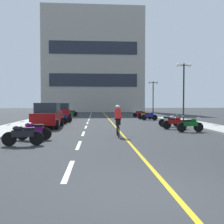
% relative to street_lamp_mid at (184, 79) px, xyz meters
% --- Properties ---
extents(ground_plane, '(140.00, 140.00, 0.00)m').
position_rel_street_lamp_mid_xyz_m(ground_plane, '(-7.11, 2.57, -4.08)').
color(ground_plane, '#2D3033').
extents(curb_left, '(2.40, 72.00, 0.12)m').
position_rel_street_lamp_mid_xyz_m(curb_left, '(-14.31, 5.57, -4.02)').
color(curb_left, '#A8A8A3').
rests_on(curb_left, ground).
extents(curb_right, '(2.40, 72.00, 0.12)m').
position_rel_street_lamp_mid_xyz_m(curb_right, '(0.09, 5.57, -4.02)').
color(curb_right, '#A8A8A3').
rests_on(curb_right, ground).
extents(lane_dash_0, '(0.14, 2.20, 0.01)m').
position_rel_street_lamp_mid_xyz_m(lane_dash_0, '(-9.11, -16.43, -4.08)').
color(lane_dash_0, silver).
rests_on(lane_dash_0, ground).
extents(lane_dash_1, '(0.14, 2.20, 0.01)m').
position_rel_street_lamp_mid_xyz_m(lane_dash_1, '(-9.11, -12.43, -4.08)').
color(lane_dash_1, silver).
rests_on(lane_dash_1, ground).
extents(lane_dash_2, '(0.14, 2.20, 0.01)m').
position_rel_street_lamp_mid_xyz_m(lane_dash_2, '(-9.11, -8.43, -4.08)').
color(lane_dash_2, silver).
rests_on(lane_dash_2, ground).
extents(lane_dash_3, '(0.14, 2.20, 0.01)m').
position_rel_street_lamp_mid_xyz_m(lane_dash_3, '(-9.11, -4.43, -4.08)').
color(lane_dash_3, silver).
rests_on(lane_dash_3, ground).
extents(lane_dash_4, '(0.14, 2.20, 0.01)m').
position_rel_street_lamp_mid_xyz_m(lane_dash_4, '(-9.11, -0.43, -4.08)').
color(lane_dash_4, silver).
rests_on(lane_dash_4, ground).
extents(lane_dash_5, '(0.14, 2.20, 0.01)m').
position_rel_street_lamp_mid_xyz_m(lane_dash_5, '(-9.11, 3.57, -4.08)').
color(lane_dash_5, silver).
rests_on(lane_dash_5, ground).
extents(lane_dash_6, '(0.14, 2.20, 0.01)m').
position_rel_street_lamp_mid_xyz_m(lane_dash_6, '(-9.11, 7.57, -4.08)').
color(lane_dash_6, silver).
rests_on(lane_dash_6, ground).
extents(lane_dash_7, '(0.14, 2.20, 0.01)m').
position_rel_street_lamp_mid_xyz_m(lane_dash_7, '(-9.11, 11.57, -4.08)').
color(lane_dash_7, silver).
rests_on(lane_dash_7, ground).
extents(lane_dash_8, '(0.14, 2.20, 0.01)m').
position_rel_street_lamp_mid_xyz_m(lane_dash_8, '(-9.11, 15.57, -4.08)').
color(lane_dash_8, silver).
rests_on(lane_dash_8, ground).
extents(lane_dash_9, '(0.14, 2.20, 0.01)m').
position_rel_street_lamp_mid_xyz_m(lane_dash_9, '(-9.11, 19.57, -4.08)').
color(lane_dash_9, silver).
rests_on(lane_dash_9, ground).
extents(lane_dash_10, '(0.14, 2.20, 0.01)m').
position_rel_street_lamp_mid_xyz_m(lane_dash_10, '(-9.11, 23.57, -4.08)').
color(lane_dash_10, silver).
rests_on(lane_dash_10, ground).
extents(lane_dash_11, '(0.14, 2.20, 0.01)m').
position_rel_street_lamp_mid_xyz_m(lane_dash_11, '(-9.11, 27.57, -4.08)').
color(lane_dash_11, silver).
rests_on(lane_dash_11, ground).
extents(centre_line_yellow, '(0.12, 66.00, 0.01)m').
position_rel_street_lamp_mid_xyz_m(centre_line_yellow, '(-6.86, 5.57, -4.08)').
color(centre_line_yellow, gold).
rests_on(centre_line_yellow, ground).
extents(office_building, '(20.82, 6.17, 21.45)m').
position_rel_street_lamp_mid_xyz_m(office_building, '(-8.73, 29.59, 6.64)').
color(office_building, '#9E998E').
rests_on(office_building, ground).
extents(street_lamp_mid, '(1.46, 0.36, 5.47)m').
position_rel_street_lamp_mid_xyz_m(street_lamp_mid, '(0.00, 0.00, 0.00)').
color(street_lamp_mid, black).
rests_on(street_lamp_mid, curb_right).
extents(street_lamp_far, '(1.46, 0.36, 4.87)m').
position_rel_street_lamp_mid_xyz_m(street_lamp_far, '(-0.04, 12.25, -0.38)').
color(street_lamp_far, black).
rests_on(street_lamp_far, curb_right).
extents(parked_car_near, '(1.97, 4.23, 1.82)m').
position_rel_street_lamp_mid_xyz_m(parked_car_near, '(-11.91, -4.53, -3.17)').
color(parked_car_near, black).
rests_on(parked_car_near, ground).
extents(parked_car_mid, '(2.15, 4.31, 1.82)m').
position_rel_street_lamp_mid_xyz_m(parked_car_mid, '(-12.07, 4.41, -3.17)').
color(parked_car_mid, black).
rests_on(parked_car_mid, ground).
extents(motorcycle_1, '(1.70, 0.60, 0.92)m').
position_rel_street_lamp_mid_xyz_m(motorcycle_1, '(-11.45, -12.45, -3.61)').
color(motorcycle_1, black).
rests_on(motorcycle_1, ground).
extents(motorcycle_2, '(1.70, 0.60, 0.92)m').
position_rel_street_lamp_mid_xyz_m(motorcycle_2, '(-11.39, -10.87, -3.61)').
color(motorcycle_2, black).
rests_on(motorcycle_2, ground).
extents(motorcycle_3, '(1.70, 0.60, 0.92)m').
position_rel_street_lamp_mid_xyz_m(motorcycle_3, '(-2.51, -8.08, -3.61)').
color(motorcycle_3, black).
rests_on(motorcycle_3, ground).
extents(motorcycle_4, '(1.70, 0.60, 0.92)m').
position_rel_street_lamp_mid_xyz_m(motorcycle_4, '(-2.91, -6.34, -3.61)').
color(motorcycle_4, black).
rests_on(motorcycle_4, ground).
extents(motorcycle_5, '(1.70, 0.60, 0.92)m').
position_rel_street_lamp_mid_xyz_m(motorcycle_5, '(-2.71, -4.51, -3.61)').
color(motorcycle_5, black).
rests_on(motorcycle_5, ground).
extents(motorcycle_6, '(1.67, 0.70, 0.92)m').
position_rel_street_lamp_mid_xyz_m(motorcycle_6, '(-11.58, -1.59, -3.61)').
color(motorcycle_6, black).
rests_on(motorcycle_6, ground).
extents(motorcycle_7, '(1.70, 0.60, 0.92)m').
position_rel_street_lamp_mid_xyz_m(motorcycle_7, '(-11.41, -0.07, -3.61)').
color(motorcycle_7, black).
rests_on(motorcycle_7, ground).
extents(motorcycle_8, '(1.65, 0.78, 0.92)m').
position_rel_street_lamp_mid_xyz_m(motorcycle_8, '(-2.72, 2.52, -3.61)').
color(motorcycle_8, black).
rests_on(motorcycle_8, ground).
extents(motorcycle_9, '(1.70, 0.60, 0.92)m').
position_rel_street_lamp_mid_xyz_m(motorcycle_9, '(-2.82, 4.30, -3.61)').
color(motorcycle_9, black).
rests_on(motorcycle_9, ground).
extents(motorcycle_10, '(1.68, 0.64, 0.92)m').
position_rel_street_lamp_mid_xyz_m(motorcycle_10, '(-2.46, 6.26, -3.61)').
color(motorcycle_10, black).
rests_on(motorcycle_10, ground).
extents(motorcycle_11, '(1.66, 0.74, 0.92)m').
position_rel_street_lamp_mid_xyz_m(motorcycle_11, '(-2.76, 8.10, -3.61)').
color(motorcycle_11, black).
rests_on(motorcycle_11, ground).
extents(motorcycle_12, '(1.68, 0.65, 0.92)m').
position_rel_street_lamp_mid_xyz_m(motorcycle_12, '(-11.70, 10.57, -3.61)').
color(motorcycle_12, black).
rests_on(motorcycle_12, ground).
extents(motorcycle_13, '(1.69, 0.60, 0.92)m').
position_rel_street_lamp_mid_xyz_m(motorcycle_13, '(-11.80, 12.62, -3.61)').
color(motorcycle_13, black).
rests_on(motorcycle_13, ground).
extents(cyclist_rider, '(0.42, 1.77, 1.71)m').
position_rel_street_lamp_mid_xyz_m(cyclist_rider, '(-7.19, -9.85, -3.20)').
color(cyclist_rider, black).
rests_on(cyclist_rider, ground).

